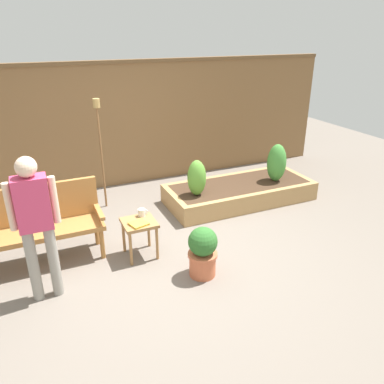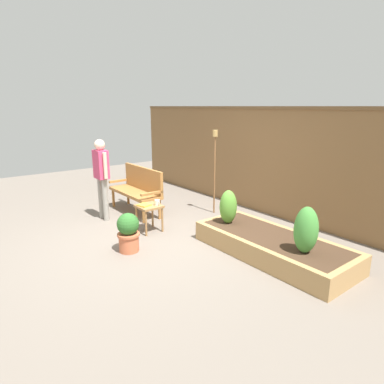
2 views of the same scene
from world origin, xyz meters
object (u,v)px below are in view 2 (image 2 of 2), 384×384
object	(u,v)px
tiki_torch	(215,157)
person_by_bench	(101,172)
book_on_table	(144,205)
side_table	(149,210)
shrub_near_bench	(228,207)
garden_bench	(139,187)
shrub_far_corner	(306,230)
potted_boxwood	(128,232)
cup_on_table	(157,202)

from	to	relation	value
tiki_torch	person_by_bench	size ratio (longest dim) A/B	1.09
book_on_table	tiki_torch	distance (m)	1.82
side_table	shrub_near_bench	world-z (taller)	shrub_near_bench
side_table	person_by_bench	world-z (taller)	person_by_bench
side_table	shrub_near_bench	size ratio (longest dim) A/B	0.87
garden_bench	shrub_near_bench	distance (m)	2.28
shrub_far_corner	potted_boxwood	bearing A→B (deg)	-143.85
garden_bench	potted_boxwood	size ratio (longest dim) A/B	2.37
book_on_table	potted_boxwood	size ratio (longest dim) A/B	0.32
side_table	cup_on_table	bearing A→B (deg)	57.96
potted_boxwood	shrub_near_bench	world-z (taller)	shrub_near_bench
side_table	book_on_table	xyz separation A→B (m)	(-0.03, -0.08, 0.10)
potted_boxwood	tiki_torch	size ratio (longest dim) A/B	0.36
side_table	shrub_far_corner	bearing A→B (deg)	17.45
shrub_near_bench	shrub_far_corner	size ratio (longest dim) A/B	0.88
cup_on_table	book_on_table	distance (m)	0.23
side_table	person_by_bench	distance (m)	1.30
potted_boxwood	book_on_table	bearing A→B (deg)	132.87
shrub_near_bench	tiki_torch	world-z (taller)	tiki_torch
cup_on_table	person_by_bench	size ratio (longest dim) A/B	0.08
tiki_torch	book_on_table	bearing A→B (deg)	-87.95
person_by_bench	garden_bench	bearing A→B (deg)	88.11
shrub_far_corner	person_by_bench	size ratio (longest dim) A/B	0.40
garden_bench	cup_on_table	bearing A→B (deg)	-13.68
potted_boxwood	person_by_bench	world-z (taller)	person_by_bench
potted_boxwood	shrub_far_corner	size ratio (longest dim) A/B	0.97
cup_on_table	shrub_near_bench	size ratio (longest dim) A/B	0.23
garden_bench	shrub_far_corner	bearing A→B (deg)	6.19
cup_on_table	tiki_torch	size ratio (longest dim) A/B	0.07
book_on_table	cup_on_table	bearing A→B (deg)	47.44
cup_on_table	side_table	bearing A→B (deg)	-122.04
side_table	shrub_near_bench	distance (m)	1.41
book_on_table	potted_boxwood	bearing A→B (deg)	-62.59
garden_bench	tiki_torch	bearing A→B (deg)	49.61
potted_boxwood	shrub_near_bench	size ratio (longest dim) A/B	1.10
potted_boxwood	person_by_bench	distance (m)	1.80
cup_on_table	book_on_table	size ratio (longest dim) A/B	0.65
potted_boxwood	tiki_torch	distance (m)	2.52
potted_boxwood	shrub_near_bench	distance (m)	1.64
garden_bench	tiki_torch	world-z (taller)	tiki_torch
shrub_near_bench	person_by_bench	xyz separation A→B (m)	(-2.27, -1.17, 0.36)
garden_bench	side_table	size ratio (longest dim) A/B	3.00
garden_bench	cup_on_table	xyz separation A→B (m)	(1.18, -0.29, -0.02)
cup_on_table	shrub_near_bench	world-z (taller)	shrub_near_bench
side_table	shrub_far_corner	xyz separation A→B (m)	(2.58, 0.81, 0.21)
garden_bench	side_table	bearing A→B (deg)	-20.43
potted_boxwood	shrub_far_corner	world-z (taller)	shrub_far_corner
side_table	potted_boxwood	xyz separation A→B (m)	(0.53, -0.68, -0.08)
tiki_torch	shrub_near_bench	bearing A→B (deg)	-32.85
garden_bench	side_table	xyz separation A→B (m)	(1.10, -0.41, -0.15)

